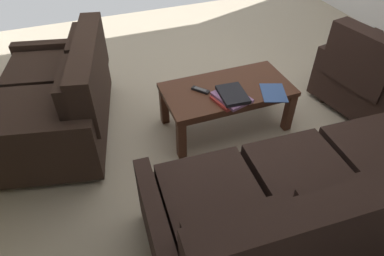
% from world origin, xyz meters
% --- Properties ---
extents(ground_plane, '(5.66, 5.35, 0.01)m').
position_xyz_m(ground_plane, '(0.00, 0.00, -0.00)').
color(ground_plane, '#B7A88E').
extents(sofa_main, '(2.06, 0.98, 0.82)m').
position_xyz_m(sofa_main, '(0.07, 1.49, 0.35)').
color(sofa_main, black).
rests_on(sofa_main, ground).
extents(loveseat_near, '(1.16, 1.54, 0.87)m').
position_xyz_m(loveseat_near, '(1.45, -0.19, 0.37)').
color(loveseat_near, black).
rests_on(loveseat_near, ground).
extents(coffee_table, '(1.12, 0.57, 0.43)m').
position_xyz_m(coffee_table, '(0.06, 0.25, 0.36)').
color(coffee_table, '#4C2819').
rests_on(coffee_table, ground).
extents(armchair_side, '(0.98, 0.97, 0.87)m').
position_xyz_m(armchair_side, '(-1.37, 0.45, 0.35)').
color(armchair_side, black).
rests_on(armchair_side, ground).
extents(book_stack, '(0.30, 0.34, 0.08)m').
position_xyz_m(book_stack, '(0.12, 0.43, 0.47)').
color(book_stack, '#C63833').
rests_on(book_stack, coffee_table).
extents(tv_remote, '(0.14, 0.15, 0.02)m').
position_xyz_m(tv_remote, '(0.30, 0.21, 0.44)').
color(tv_remote, black).
rests_on(tv_remote, coffee_table).
extents(loose_magazine, '(0.28, 0.33, 0.01)m').
position_xyz_m(loose_magazine, '(-0.27, 0.46, 0.43)').
color(loose_magazine, '#385693').
rests_on(loose_magazine, coffee_table).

